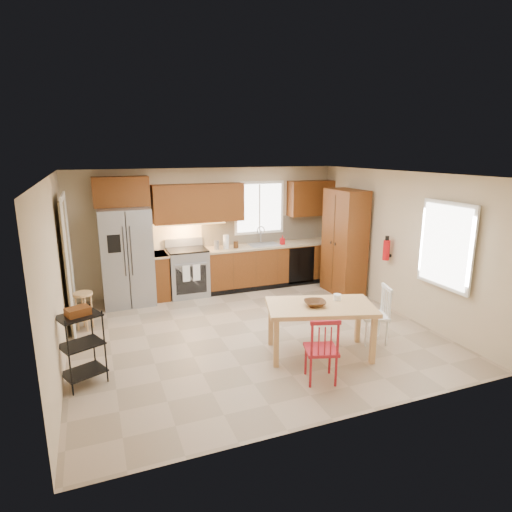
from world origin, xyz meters
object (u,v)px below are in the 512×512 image
object	(u,v)px
pantry	(344,242)
table_bowl	(315,306)
refrigerator	(127,257)
chair_white	(374,315)
utility_cart	(82,348)
dining_table	(320,330)
chair_red	(321,348)
bar_stool	(85,311)
soap_bottle	(282,240)
fire_extinguisher	(386,250)
range_stove	(188,273)
table_jar	(337,298)

from	to	relation	value
pantry	table_bowl	xyz separation A→B (m)	(-1.89, -2.23, -0.32)
refrigerator	table_bowl	xyz separation A→B (m)	(2.24, -3.16, -0.18)
chair_white	utility_cart	bearing A→B (deg)	102.86
dining_table	chair_red	size ratio (longest dim) A/B	1.70
chair_red	bar_stool	size ratio (longest dim) A/B	1.40
table_bowl	refrigerator	bearing A→B (deg)	125.36
soap_bottle	fire_extinguisher	size ratio (longest dim) A/B	0.53
refrigerator	bar_stool	xyz separation A→B (m)	(-0.79, -1.01, -0.60)
refrigerator	utility_cart	xyz separation A→B (m)	(-0.80, -2.81, -0.43)
range_stove	soap_bottle	world-z (taller)	soap_bottle
refrigerator	dining_table	size ratio (longest dim) A/B	1.23
soap_bottle	pantry	world-z (taller)	pantry
refrigerator	chair_red	distance (m)	4.32
dining_table	chair_red	xyz separation A→B (m)	(-0.35, -0.65, 0.07)
range_stove	table_jar	world-z (taller)	range_stove
dining_table	utility_cart	size ratio (longest dim) A/B	1.56
utility_cart	soap_bottle	bearing A→B (deg)	11.45
pantry	chair_red	size ratio (longest dim) A/B	2.41
chair_white	bar_stool	world-z (taller)	chair_white
dining_table	bar_stool	size ratio (longest dim) A/B	2.38
table_jar	refrigerator	bearing A→B (deg)	130.94
table_bowl	bar_stool	world-z (taller)	table_bowl
refrigerator	dining_table	xyz separation A→B (m)	(2.33, -3.16, -0.55)
chair_white	fire_extinguisher	bearing A→B (deg)	-25.79
table_jar	bar_stool	xyz separation A→B (m)	(-3.44, 2.05, -0.45)
soap_bottle	chair_red	xyz separation A→B (m)	(-1.20, -3.78, -0.56)
table_bowl	table_jar	xyz separation A→B (m)	(0.42, 0.09, 0.03)
soap_bottle	refrigerator	bearing A→B (deg)	179.55
fire_extinguisher	utility_cart	xyz separation A→B (m)	(-5.13, -0.84, -0.62)
fire_extinguisher	utility_cart	world-z (taller)	fire_extinguisher
range_stove	table_jar	xyz separation A→B (m)	(1.51, -3.12, 0.30)
dining_table	table_jar	xyz separation A→B (m)	(0.32, 0.09, 0.40)
bar_stool	range_stove	bearing A→B (deg)	53.27
soap_bottle	chair_white	bearing A→B (deg)	-88.09
chair_white	soap_bottle	bearing A→B (deg)	18.91
soap_bottle	bar_stool	bearing A→B (deg)	-166.01
range_stove	dining_table	xyz separation A→B (m)	(1.18, -3.22, -0.10)
range_stove	bar_stool	distance (m)	2.22
refrigerator	pantry	distance (m)	4.23
range_stove	table_bowl	bearing A→B (deg)	-71.28
table_jar	chair_white	bearing A→B (deg)	-3.91
chair_white	table_bowl	distance (m)	1.09
soap_bottle	chair_white	xyz separation A→B (m)	(0.10, -3.08, -0.56)
table_jar	bar_stool	size ratio (longest dim) A/B	0.19
chair_white	table_bowl	xyz separation A→B (m)	(-1.04, -0.05, 0.30)
soap_bottle	dining_table	xyz separation A→B (m)	(-0.85, -3.13, -0.63)
dining_table	utility_cart	bearing A→B (deg)	-169.30
bar_stool	utility_cart	bearing A→B (deg)	-66.21
chair_red	chair_white	xyz separation A→B (m)	(1.30, 0.70, 0.00)
chair_white	dining_table	bearing A→B (deg)	110.01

